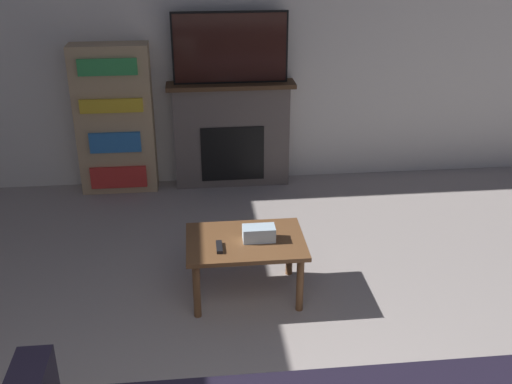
{
  "coord_description": "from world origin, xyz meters",
  "views": [
    {
      "loc": [
        -0.44,
        -1.09,
        2.44
      ],
      "look_at": [
        -0.04,
        2.74,
        0.67
      ],
      "focal_mm": 42.0,
      "sensor_mm": 36.0,
      "label": 1
    }
  ],
  "objects_px": {
    "fireplace": "(232,134)",
    "bookshelf": "(115,120)",
    "tv": "(230,48)",
    "coffee_table": "(246,248)"
  },
  "relations": [
    {
      "from": "fireplace",
      "to": "bookshelf",
      "type": "relative_size",
      "value": 0.86
    },
    {
      "from": "tv",
      "to": "bookshelf",
      "type": "bearing_deg",
      "value": -179.84
    },
    {
      "from": "coffee_table",
      "to": "bookshelf",
      "type": "bearing_deg",
      "value": 118.54
    },
    {
      "from": "fireplace",
      "to": "coffee_table",
      "type": "xyz_separation_m",
      "value": [
        -0.04,
        -1.97,
        -0.15
      ]
    },
    {
      "from": "bookshelf",
      "to": "coffee_table",
      "type": "bearing_deg",
      "value": -61.46
    },
    {
      "from": "tv",
      "to": "bookshelf",
      "type": "distance_m",
      "value": 1.28
    },
    {
      "from": "fireplace",
      "to": "bookshelf",
      "type": "height_order",
      "value": "bookshelf"
    },
    {
      "from": "coffee_table",
      "to": "bookshelf",
      "type": "xyz_separation_m",
      "value": [
        -1.06,
        1.95,
        0.33
      ]
    },
    {
      "from": "tv",
      "to": "coffee_table",
      "type": "relative_size",
      "value": 1.32
    },
    {
      "from": "fireplace",
      "to": "bookshelf",
      "type": "distance_m",
      "value": 1.12
    }
  ]
}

